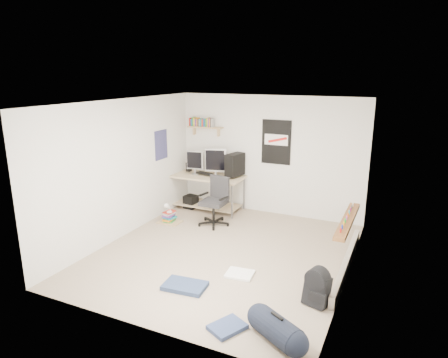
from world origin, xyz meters
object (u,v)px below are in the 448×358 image
at_px(backpack, 317,290).
at_px(duffel_bag, 277,330).
at_px(desk, 204,193).
at_px(book_stack, 169,215).
at_px(office_chair, 214,201).

height_order(backpack, duffel_bag, duffel_bag).
bearing_deg(desk, book_stack, -85.04).
bearing_deg(duffel_bag, backpack, 105.75).
bearing_deg(office_chair, book_stack, -152.45).
bearing_deg(backpack, office_chair, 158.55).
bearing_deg(duffel_bag, book_stack, 170.23).
relative_size(office_chair, book_stack, 2.20).
xyz_separation_m(desk, duffel_bag, (2.87, -3.69, -0.22)).
distance_m(backpack, duffel_bag, 0.97).
distance_m(office_chair, backpack, 3.17).
height_order(backpack, book_stack, backpack).
bearing_deg(book_stack, backpack, -26.86).
xyz_separation_m(backpack, book_stack, (-3.35, 1.69, -0.05)).
relative_size(office_chair, backpack, 2.37).
distance_m(office_chair, book_stack, 0.97).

